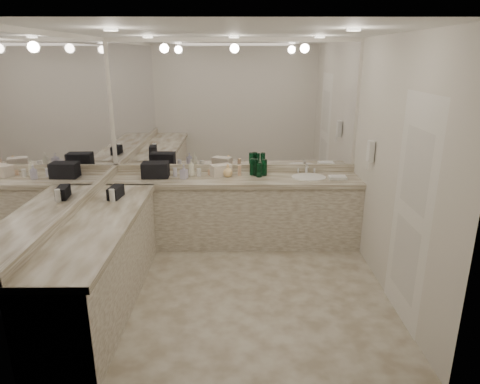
{
  "coord_description": "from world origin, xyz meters",
  "views": [
    {
      "loc": [
        0.04,
        -4.07,
        2.4
      ],
      "look_at": [
        0.06,
        0.4,
        0.96
      ],
      "focal_mm": 32.0,
      "sensor_mm": 36.0,
      "label": 1
    }
  ],
  "objects_px": {
    "sink": "(309,178)",
    "hand_towel": "(338,178)",
    "black_toiletry_bag": "(156,170)",
    "wall_phone": "(371,151)",
    "soap_bottle_c": "(228,170)",
    "cream_cosmetic_case": "(221,170)",
    "soap_bottle_a": "(191,168)",
    "soap_bottle_b": "(184,172)"
  },
  "relations": [
    {
      "from": "soap_bottle_a",
      "to": "soap_bottle_b",
      "type": "relative_size",
      "value": 1.22
    },
    {
      "from": "cream_cosmetic_case",
      "to": "hand_towel",
      "type": "distance_m",
      "value": 1.49
    },
    {
      "from": "wall_phone",
      "to": "black_toiletry_bag",
      "type": "height_order",
      "value": "wall_phone"
    },
    {
      "from": "sink",
      "to": "soap_bottle_c",
      "type": "distance_m",
      "value": 1.04
    },
    {
      "from": "cream_cosmetic_case",
      "to": "soap_bottle_c",
      "type": "xyz_separation_m",
      "value": [
        0.09,
        -0.05,
        0.01
      ]
    },
    {
      "from": "sink",
      "to": "wall_phone",
      "type": "bearing_deg",
      "value": -39.57
    },
    {
      "from": "soap_bottle_c",
      "to": "cream_cosmetic_case",
      "type": "bearing_deg",
      "value": 152.13
    },
    {
      "from": "soap_bottle_b",
      "to": "sink",
      "type": "bearing_deg",
      "value": 1.87
    },
    {
      "from": "hand_towel",
      "to": "black_toiletry_bag",
      "type": "bearing_deg",
      "value": 177.68
    },
    {
      "from": "soap_bottle_a",
      "to": "sink",
      "type": "bearing_deg",
      "value": -2.84
    },
    {
      "from": "sink",
      "to": "black_toiletry_bag",
      "type": "xyz_separation_m",
      "value": [
        -1.96,
        0.01,
        0.1
      ]
    },
    {
      "from": "cream_cosmetic_case",
      "to": "hand_towel",
      "type": "height_order",
      "value": "cream_cosmetic_case"
    },
    {
      "from": "sink",
      "to": "soap_bottle_c",
      "type": "height_order",
      "value": "soap_bottle_c"
    },
    {
      "from": "sink",
      "to": "wall_phone",
      "type": "height_order",
      "value": "wall_phone"
    },
    {
      "from": "sink",
      "to": "soap_bottle_a",
      "type": "relative_size",
      "value": 2.02
    },
    {
      "from": "wall_phone",
      "to": "black_toiletry_bag",
      "type": "distance_m",
      "value": 2.64
    },
    {
      "from": "black_toiletry_bag",
      "to": "hand_towel",
      "type": "xyz_separation_m",
      "value": [
        2.31,
        -0.09,
        -0.08
      ]
    },
    {
      "from": "wall_phone",
      "to": "soap_bottle_a",
      "type": "xyz_separation_m",
      "value": [
        -2.11,
        0.57,
        -0.34
      ]
    },
    {
      "from": "hand_towel",
      "to": "cream_cosmetic_case",
      "type": "bearing_deg",
      "value": 173.65
    },
    {
      "from": "wall_phone",
      "to": "hand_towel",
      "type": "distance_m",
      "value": 0.65
    },
    {
      "from": "sink",
      "to": "soap_bottle_c",
      "type": "bearing_deg",
      "value": 178.06
    },
    {
      "from": "soap_bottle_c",
      "to": "hand_towel",
      "type": "bearing_deg",
      "value": -4.88
    },
    {
      "from": "black_toiletry_bag",
      "to": "soap_bottle_a",
      "type": "height_order",
      "value": "soap_bottle_a"
    },
    {
      "from": "black_toiletry_bag",
      "to": "soap_bottle_b",
      "type": "height_order",
      "value": "black_toiletry_bag"
    },
    {
      "from": "sink",
      "to": "hand_towel",
      "type": "relative_size",
      "value": 2.03
    },
    {
      "from": "wall_phone",
      "to": "sink",
      "type": "bearing_deg",
      "value": 140.43
    },
    {
      "from": "sink",
      "to": "black_toiletry_bag",
      "type": "height_order",
      "value": "black_toiletry_bag"
    },
    {
      "from": "cream_cosmetic_case",
      "to": "hand_towel",
      "type": "xyz_separation_m",
      "value": [
        1.48,
        -0.16,
        -0.06
      ]
    },
    {
      "from": "hand_towel",
      "to": "soap_bottle_a",
      "type": "height_order",
      "value": "soap_bottle_a"
    },
    {
      "from": "black_toiletry_bag",
      "to": "soap_bottle_b",
      "type": "relative_size",
      "value": 1.88
    },
    {
      "from": "hand_towel",
      "to": "soap_bottle_a",
      "type": "xyz_separation_m",
      "value": [
        -1.86,
        0.16,
        0.09
      ]
    },
    {
      "from": "sink",
      "to": "wall_phone",
      "type": "distance_m",
      "value": 0.91
    },
    {
      "from": "cream_cosmetic_case",
      "to": "soap_bottle_a",
      "type": "height_order",
      "value": "soap_bottle_a"
    },
    {
      "from": "cream_cosmetic_case",
      "to": "soap_bottle_c",
      "type": "bearing_deg",
      "value": -51.74
    },
    {
      "from": "soap_bottle_c",
      "to": "black_toiletry_bag",
      "type": "bearing_deg",
      "value": -178.45
    },
    {
      "from": "sink",
      "to": "cream_cosmetic_case",
      "type": "bearing_deg",
      "value": 175.88
    },
    {
      "from": "black_toiletry_bag",
      "to": "wall_phone",
      "type": "bearing_deg",
      "value": -11.25
    },
    {
      "from": "soap_bottle_a",
      "to": "soap_bottle_b",
      "type": "xyz_separation_m",
      "value": [
        -0.08,
        -0.13,
        -0.02
      ]
    },
    {
      "from": "wall_phone",
      "to": "soap_bottle_a",
      "type": "height_order",
      "value": "wall_phone"
    },
    {
      "from": "sink",
      "to": "cream_cosmetic_case",
      "type": "relative_size",
      "value": 1.74
    },
    {
      "from": "hand_towel",
      "to": "soap_bottle_c",
      "type": "bearing_deg",
      "value": 175.12
    },
    {
      "from": "cream_cosmetic_case",
      "to": "hand_towel",
      "type": "bearing_deg",
      "value": -30.22
    }
  ]
}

